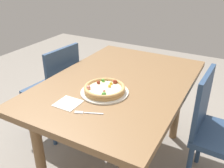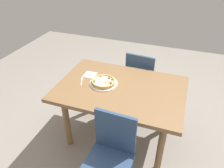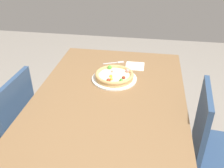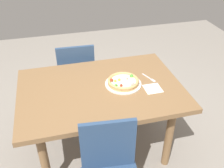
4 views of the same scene
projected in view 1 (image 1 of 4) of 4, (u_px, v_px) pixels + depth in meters
The scene contains 8 objects.
ground_plane at pixel (118, 160), 2.09m from camera, with size 6.00×6.00×0.00m, color gray.
dining_table at pixel (119, 93), 1.80m from camera, with size 1.37×0.94×0.74m.
chair_near at pixel (216, 130), 1.68m from camera, with size 0.42×0.42×0.87m.
chair_far at pixel (56, 88), 2.23m from camera, with size 0.44×0.44×0.87m.
plate at pixel (105, 92), 1.59m from camera, with size 0.31×0.31×0.01m, color silver.
pizza at pixel (105, 89), 1.58m from camera, with size 0.27×0.27×0.05m.
fork at pixel (86, 113), 1.38m from camera, with size 0.08×0.16×0.00m.
napkin at pixel (68, 103), 1.48m from camera, with size 0.14×0.14×0.00m, color white.
Camera 1 is at (-1.41, -0.72, 1.51)m, focal length 39.52 mm.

